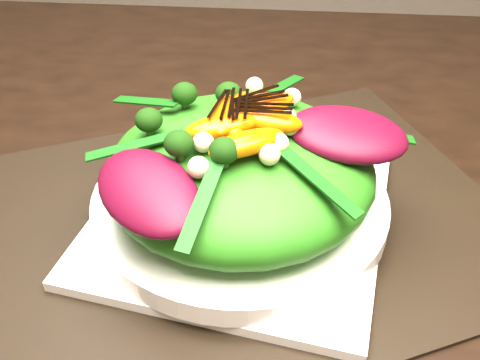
# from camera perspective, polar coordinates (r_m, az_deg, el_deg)

# --- Properties ---
(placemat) EXTENTS (0.58, 0.52, 0.00)m
(placemat) POSITION_cam_1_polar(r_m,az_deg,el_deg) (0.51, 0.00, -4.05)
(placemat) COLOR black
(placemat) RESTS_ON dining_table
(plate_base) EXTENTS (0.29, 0.29, 0.01)m
(plate_base) POSITION_cam_1_polar(r_m,az_deg,el_deg) (0.51, 0.00, -3.49)
(plate_base) COLOR white
(plate_base) RESTS_ON placemat
(salad_bowl) EXTENTS (0.27, 0.27, 0.02)m
(salad_bowl) POSITION_cam_1_polar(r_m,az_deg,el_deg) (0.50, 0.00, -2.24)
(salad_bowl) COLOR white
(salad_bowl) RESTS_ON plate_base
(lettuce_mound) EXTENTS (0.30, 0.30, 0.08)m
(lettuce_mound) POSITION_cam_1_polar(r_m,az_deg,el_deg) (0.48, 0.00, 1.14)
(lettuce_mound) COLOR #2D7716
(lettuce_mound) RESTS_ON salad_bowl
(radicchio_leaf) EXTENTS (0.10, 0.07, 0.02)m
(radicchio_leaf) POSITION_cam_1_polar(r_m,az_deg,el_deg) (0.46, 10.91, 4.61)
(radicchio_leaf) COLOR #430718
(radicchio_leaf) RESTS_ON lettuce_mound
(orange_segment) EXTENTS (0.07, 0.06, 0.02)m
(orange_segment) POSITION_cam_1_polar(r_m,az_deg,el_deg) (0.47, 0.26, 7.13)
(orange_segment) COLOR #E95503
(orange_segment) RESTS_ON lettuce_mound
(broccoli_floret) EXTENTS (0.04, 0.04, 0.03)m
(broccoli_floret) POSITION_cam_1_polar(r_m,az_deg,el_deg) (0.49, -7.46, 8.25)
(broccoli_floret) COLOR black
(broccoli_floret) RESTS_ON lettuce_mound
(macadamia_nut) EXTENTS (0.02, 0.02, 0.02)m
(macadamia_nut) POSITION_cam_1_polar(r_m,az_deg,el_deg) (0.41, 2.90, 1.52)
(macadamia_nut) COLOR beige
(macadamia_nut) RESTS_ON lettuce_mound
(balsamic_drizzle) EXTENTS (0.04, 0.03, 0.00)m
(balsamic_drizzle) POSITION_cam_1_polar(r_m,az_deg,el_deg) (0.46, 0.27, 8.11)
(balsamic_drizzle) COLOR black
(balsamic_drizzle) RESTS_ON orange_segment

